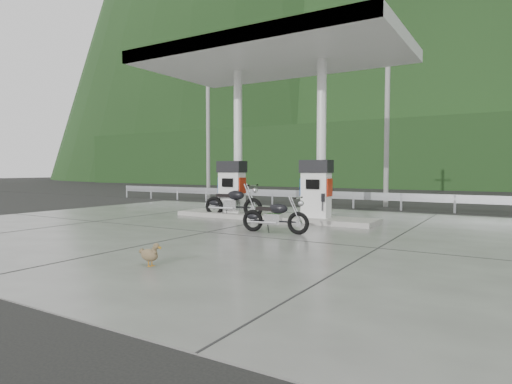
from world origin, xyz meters
The scene contains 17 objects.
ground centered at (0.00, 0.00, 0.00)m, with size 160.00×160.00×0.00m, color black.
forecourt_apron centered at (0.00, 0.00, 0.01)m, with size 18.00×14.00×0.02m, color #63625E.
pump_island centered at (0.00, 2.50, 0.10)m, with size 7.00×1.40×0.15m, color gray.
gas_pump_left centered at (-1.60, 2.50, 1.07)m, with size 0.95×0.55×1.80m, color white, non-canonical shape.
gas_pump_right centered at (1.60, 2.50, 1.07)m, with size 0.95×0.55×1.80m, color white, non-canonical shape.
canopy_column_left centered at (-1.60, 2.90, 2.67)m, with size 0.30×0.30×5.00m, color white.
canopy_column_right centered at (1.60, 2.90, 2.67)m, with size 0.30×0.30×5.00m, color white.
canopy_roof centered at (0.00, 2.50, 5.37)m, with size 8.50×5.00×0.40m, color white.
guardrail centered at (0.00, 8.00, 0.71)m, with size 26.00×0.16×1.42m, color #A7A9AF, non-canonical shape.
road centered at (0.00, 11.50, 0.00)m, with size 60.00×7.00×0.01m, color black.
utility_pole_a centered at (-8.00, 9.50, 4.00)m, with size 0.22×0.22×8.00m, color gray.
utility_pole_b centered at (2.00, 9.50, 4.00)m, with size 0.22×0.22×8.00m, color gray.
tree_band centered at (0.00, 30.00, 3.00)m, with size 80.00×6.00×6.00m, color black.
forested_hills centered at (0.00, 60.00, 0.00)m, with size 100.00×40.00×140.00m, color black, non-canonical shape.
motorcycle_left centered at (1.59, -0.18, 0.44)m, with size 1.75×0.55×0.83m, color black, non-canonical shape.
motorcycle_right centered at (-1.36, 2.21, 0.52)m, with size 2.13×0.67×1.01m, color black, non-canonical shape.
duck centered at (1.58, -4.66, 0.20)m, with size 0.49×0.14×0.36m, color brown, non-canonical shape.
Camera 1 is at (6.90, -9.94, 1.67)m, focal length 30.00 mm.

